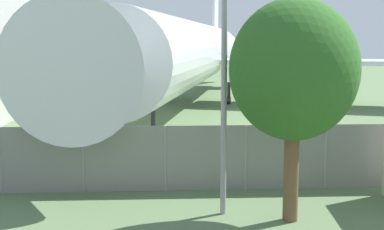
# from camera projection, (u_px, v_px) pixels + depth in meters

# --- Properties ---
(perimeter_fence) EXTENTS (56.07, 0.07, 2.08)m
(perimeter_fence) POSITION_uv_depth(u_px,v_px,m) (246.00, 158.00, 16.86)
(perimeter_fence) COLOR gray
(perimeter_fence) RESTS_ON ground
(airplane) EXTENTS (39.01, 48.17, 12.75)m
(airplane) POSITION_uv_depth(u_px,v_px,m) (191.00, 53.00, 38.64)
(airplane) COLOR silver
(airplane) RESTS_ON ground
(tree_left_of_cabin) EXTENTS (3.30, 3.30, 5.79)m
(tree_left_of_cabin) POSITION_uv_depth(u_px,v_px,m) (294.00, 71.00, 13.56)
(tree_left_of_cabin) COLOR brown
(tree_left_of_cabin) RESTS_ON ground
(light_mast) EXTENTS (0.44, 0.44, 7.74)m
(light_mast) POSITION_uv_depth(u_px,v_px,m) (224.00, 40.00, 14.00)
(light_mast) COLOR #99999E
(light_mast) RESTS_ON ground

